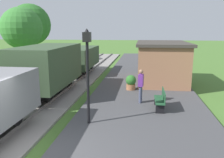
{
  "coord_description": "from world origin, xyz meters",
  "views": [
    {
      "loc": [
        3.07,
        -5.73,
        3.91
      ],
      "look_at": [
        1.35,
        7.15,
        1.1
      ],
      "focal_mm": 37.06,
      "sensor_mm": 36.0,
      "label": 1
    }
  ],
  "objects_px": {
    "lamp_post_near": "(87,59)",
    "station_hut": "(161,62)",
    "person_waiting": "(141,85)",
    "potted_planter": "(131,82)",
    "bench_near_hut": "(161,99)",
    "tree_field_distant": "(30,25)",
    "freight_train": "(48,71)",
    "tree_field_left": "(22,28)"
  },
  "relations": [
    {
      "from": "potted_planter",
      "to": "tree_field_distant",
      "type": "relative_size",
      "value": 0.13
    },
    {
      "from": "bench_near_hut",
      "to": "potted_planter",
      "type": "distance_m",
      "value": 3.72
    },
    {
      "from": "bench_near_hut",
      "to": "potted_planter",
      "type": "relative_size",
      "value": 1.64
    },
    {
      "from": "person_waiting",
      "to": "tree_field_left",
      "type": "relative_size",
      "value": 0.3
    },
    {
      "from": "station_hut",
      "to": "lamp_post_near",
      "type": "distance_m",
      "value": 8.98
    },
    {
      "from": "bench_near_hut",
      "to": "tree_field_distant",
      "type": "distance_m",
      "value": 21.17
    },
    {
      "from": "freight_train",
      "to": "tree_field_distant",
      "type": "distance_m",
      "value": 15.63
    },
    {
      "from": "lamp_post_near",
      "to": "tree_field_distant",
      "type": "height_order",
      "value": "tree_field_distant"
    },
    {
      "from": "station_hut",
      "to": "lamp_post_near",
      "type": "height_order",
      "value": "lamp_post_near"
    },
    {
      "from": "person_waiting",
      "to": "lamp_post_near",
      "type": "bearing_deg",
      "value": 63.61
    },
    {
      "from": "freight_train",
      "to": "potted_planter",
      "type": "distance_m",
      "value": 5.0
    },
    {
      "from": "potted_planter",
      "to": "freight_train",
      "type": "bearing_deg",
      "value": -165.5
    },
    {
      "from": "person_waiting",
      "to": "tree_field_left",
      "type": "xyz_separation_m",
      "value": [
        -10.35,
        7.78,
        2.81
      ]
    },
    {
      "from": "potted_planter",
      "to": "tree_field_distant",
      "type": "height_order",
      "value": "tree_field_distant"
    },
    {
      "from": "freight_train",
      "to": "station_hut",
      "type": "bearing_deg",
      "value": 30.7
    },
    {
      "from": "bench_near_hut",
      "to": "tree_field_distant",
      "type": "height_order",
      "value": "tree_field_distant"
    },
    {
      "from": "lamp_post_near",
      "to": "station_hut",
      "type": "bearing_deg",
      "value": 67.59
    },
    {
      "from": "potted_planter",
      "to": "lamp_post_near",
      "type": "distance_m",
      "value": 5.98
    },
    {
      "from": "freight_train",
      "to": "potted_planter",
      "type": "xyz_separation_m",
      "value": [
        4.79,
        1.24,
        -0.78
      ]
    },
    {
      "from": "bench_near_hut",
      "to": "person_waiting",
      "type": "relative_size",
      "value": 0.88
    },
    {
      "from": "tree_field_left",
      "to": "tree_field_distant",
      "type": "xyz_separation_m",
      "value": [
        -2.64,
        6.85,
        0.44
      ]
    },
    {
      "from": "bench_near_hut",
      "to": "lamp_post_near",
      "type": "xyz_separation_m",
      "value": [
        -2.96,
        -2.06,
        2.08
      ]
    },
    {
      "from": "station_hut",
      "to": "bench_near_hut",
      "type": "distance_m",
      "value": 6.26
    },
    {
      "from": "freight_train",
      "to": "person_waiting",
      "type": "distance_m",
      "value": 5.56
    },
    {
      "from": "station_hut",
      "to": "bench_near_hut",
      "type": "relative_size",
      "value": 3.87
    },
    {
      "from": "station_hut",
      "to": "potted_planter",
      "type": "xyz_separation_m",
      "value": [
        -2.01,
        -2.8,
        -0.93
      ]
    },
    {
      "from": "lamp_post_near",
      "to": "potted_planter",
      "type": "bearing_deg",
      "value": 75.74
    },
    {
      "from": "tree_field_distant",
      "to": "tree_field_left",
      "type": "bearing_deg",
      "value": -68.96
    },
    {
      "from": "tree_field_left",
      "to": "freight_train",
      "type": "bearing_deg",
      "value": -52.75
    },
    {
      "from": "person_waiting",
      "to": "potted_planter",
      "type": "distance_m",
      "value": 2.63
    },
    {
      "from": "person_waiting",
      "to": "lamp_post_near",
      "type": "height_order",
      "value": "lamp_post_near"
    },
    {
      "from": "lamp_post_near",
      "to": "tree_field_distant",
      "type": "relative_size",
      "value": 0.55
    },
    {
      "from": "tree_field_left",
      "to": "person_waiting",
      "type": "bearing_deg",
      "value": -36.93
    },
    {
      "from": "potted_planter",
      "to": "tree_field_distant",
      "type": "distance_m",
      "value": 17.7
    },
    {
      "from": "bench_near_hut",
      "to": "potted_planter",
      "type": "height_order",
      "value": "potted_planter"
    },
    {
      "from": "bench_near_hut",
      "to": "tree_field_left",
      "type": "xyz_separation_m",
      "value": [
        -11.31,
        8.64,
        3.27
      ]
    },
    {
      "from": "lamp_post_near",
      "to": "tree_field_left",
      "type": "bearing_deg",
      "value": 127.98
    },
    {
      "from": "person_waiting",
      "to": "freight_train",
      "type": "bearing_deg",
      "value": -5.24
    },
    {
      "from": "freight_train",
      "to": "lamp_post_near",
      "type": "height_order",
      "value": "lamp_post_near"
    },
    {
      "from": "bench_near_hut",
      "to": "lamp_post_near",
      "type": "bearing_deg",
      "value": -145.13
    },
    {
      "from": "bench_near_hut",
      "to": "station_hut",
      "type": "bearing_deg",
      "value": 85.94
    },
    {
      "from": "tree_field_left",
      "to": "lamp_post_near",
      "type": "bearing_deg",
      "value": -52.02
    }
  ]
}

